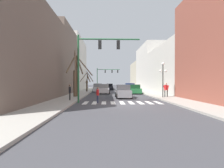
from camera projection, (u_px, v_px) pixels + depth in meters
ground_plane at (123, 105)px, 15.79m from camera, size 240.00×240.00×0.00m
sidewalk_left at (56, 104)px, 15.61m from camera, size 2.97×90.00×0.15m
sidewalk_right at (189, 104)px, 15.97m from camera, size 2.97×90.00×0.15m
building_row_left at (57, 62)px, 31.53m from camera, size 6.00×42.04×12.66m
building_row_right at (162, 68)px, 37.60m from camera, size 6.00×56.95×11.75m
crosswalk_stripes at (122, 103)px, 17.26m from camera, size 7.65×2.60×0.01m
traffic_signal_near at (95, 54)px, 17.13m from camera, size 6.12×0.28×6.67m
traffic_signal_far at (106, 74)px, 51.09m from camera, size 6.76×0.28×6.16m
street_lamp_right_corner at (163, 72)px, 21.81m from camera, size 0.95×0.36×4.38m
car_parked_left_near at (134, 89)px, 31.01m from camera, size 2.10×4.84×1.63m
car_at_intersection at (109, 87)px, 45.73m from camera, size 1.97×4.43×1.66m
car_driving_away_lane at (123, 92)px, 22.65m from camera, size 1.97×4.38×1.72m
car_parked_right_mid at (130, 88)px, 37.02m from camera, size 2.15×4.79×1.82m
car_parked_left_mid at (104, 89)px, 30.85m from camera, size 2.04×4.27×1.72m
car_parked_right_near at (98, 88)px, 36.89m from camera, size 2.04×4.80×1.76m
pedestrian_on_left_sidewalk at (166, 88)px, 22.43m from camera, size 0.66×0.57×1.82m
pedestrian_crossing_street at (70, 91)px, 18.25m from camera, size 0.31×0.71×1.66m
pedestrian_waiting_at_curb at (98, 93)px, 17.18m from camera, size 0.29×0.67×1.57m
street_tree_right_mid at (78, 78)px, 23.78m from camera, size 2.57×2.02×5.56m
street_tree_left_mid at (75, 76)px, 22.98m from camera, size 1.30×3.09×6.09m
street_tree_right_near at (87, 84)px, 44.45m from camera, size 0.53×2.05×3.82m
street_tree_left_far at (87, 82)px, 35.72m from camera, size 2.79×1.34×4.12m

